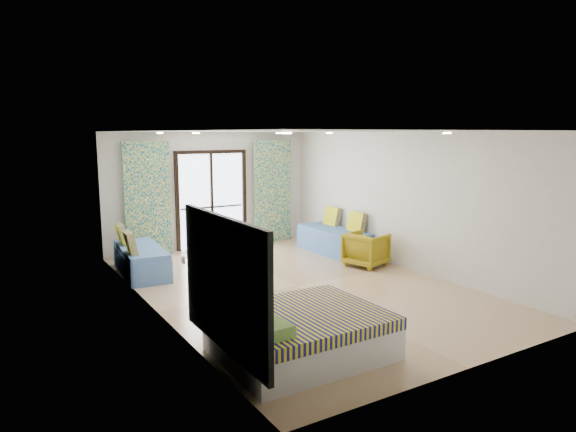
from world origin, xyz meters
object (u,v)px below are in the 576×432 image
bed (300,333)px  daybed_right (335,239)px  daybed_left (140,259)px  coffee_table (229,245)px  armchair (366,248)px

bed → daybed_right: size_ratio=0.98×
daybed_left → bed: bearing=-77.9°
daybed_right → bed: bearing=-129.8°
coffee_table → bed: bearing=-104.7°
bed → daybed_right: bearing=49.2°
daybed_left → coffee_table: daybed_left is taller
daybed_right → coffee_table: (-2.36, 0.55, 0.04)m
daybed_right → armchair: bearing=-96.0°
armchair → daybed_left: bearing=49.4°
bed → armchair: 4.49m
daybed_right → coffee_table: daybed_right is taller
daybed_left → daybed_right: daybed_right is taller
coffee_table → armchair: size_ratio=0.88×
daybed_right → coffee_table: size_ratio=3.00×
daybed_left → coffee_table: size_ratio=2.92×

